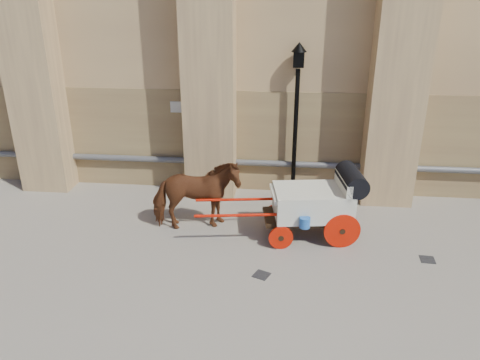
# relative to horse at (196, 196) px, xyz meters

# --- Properties ---
(ground) EXTENTS (90.00, 90.00, 0.00)m
(ground) POSITION_rel_horse_xyz_m (1.03, -1.39, -0.91)
(ground) COLOR #6E665A
(ground) RESTS_ON ground
(horse) EXTENTS (2.33, 1.48, 1.82)m
(horse) POSITION_rel_horse_xyz_m (0.00, 0.00, 0.00)
(horse) COLOR brown
(horse) RESTS_ON ground
(carriage) EXTENTS (4.11, 1.64, 1.75)m
(carriage) POSITION_rel_horse_xyz_m (2.99, -0.07, 0.04)
(carriage) COLOR black
(carriage) RESTS_ON ground
(street_lamp) EXTENTS (0.41, 0.41, 4.37)m
(street_lamp) POSITION_rel_horse_xyz_m (2.42, 2.34, 1.43)
(street_lamp) COLOR black
(street_lamp) RESTS_ON ground
(drain_grate_near) EXTENTS (0.42, 0.42, 0.01)m
(drain_grate_near) POSITION_rel_horse_xyz_m (1.76, -1.94, -0.90)
(drain_grate_near) COLOR black
(drain_grate_near) RESTS_ON ground
(drain_grate_far) EXTENTS (0.34, 0.34, 0.01)m
(drain_grate_far) POSITION_rel_horse_xyz_m (5.46, -0.95, -0.90)
(drain_grate_far) COLOR black
(drain_grate_far) RESTS_ON ground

